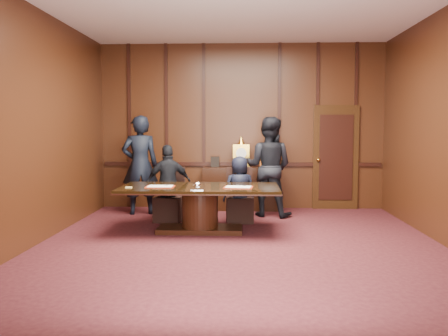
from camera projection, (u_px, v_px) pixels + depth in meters
The scene contains 13 objects.
room at pixel (245, 128), 6.75m from camera, with size 7.00×7.04×3.50m.
sideboard at pixel (241, 187), 9.97m from camera, with size 1.60×0.45×1.54m.
conference_table at pixel (200, 201), 7.85m from camera, with size 2.62×1.32×0.76m.
folder_left at pixel (160, 187), 7.74m from camera, with size 0.47×0.34×0.02m.
folder_right at pixel (238, 187), 7.66m from camera, with size 0.49×0.37×0.02m.
inkstand at pixel (197, 186), 7.37m from camera, with size 0.20×0.14×0.12m.
notepad at pixel (129, 187), 7.64m from camera, with size 0.10×0.07×0.01m, color #D7B569.
chair_left at pixel (170, 205), 8.76m from camera, with size 0.55×0.55×0.99m.
chair_right at pixel (240, 206), 8.71m from camera, with size 0.51×0.51×0.99m.
signatory_left at pixel (169, 183), 8.65m from camera, with size 0.83×0.35×1.42m, color black.
signatory_right at pixel (240, 189), 8.61m from camera, with size 0.59×0.39×1.22m, color black.
witness_left at pixel (140, 165), 9.42m from camera, with size 0.72×0.47×1.97m, color black.
witness_right at pixel (269, 167), 9.22m from camera, with size 0.94×0.73×1.94m, color black.
Camera 1 is at (0.06, -6.65, 1.73)m, focal length 38.00 mm.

